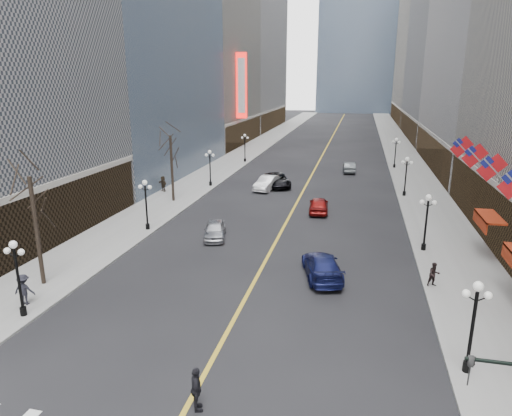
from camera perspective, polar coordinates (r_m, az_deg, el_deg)
The scene contains 31 objects.
sidewalk_east at distance 77.41m, azimuth 18.32°, elevation 5.25°, with size 6.00×230.00×0.15m, color gray.
sidewalk_west at distance 79.67m, azimuth -2.23°, elevation 6.32°, with size 6.00×230.00×0.15m, color gray.
lane_line at distance 87.14m, azimuth 8.50°, elevation 6.93°, with size 0.25×200.00×0.02m, color gold.
bldg_east_c at distance 114.89m, azimuth 26.16°, elevation 19.78°, with size 26.60×40.60×48.80m.
bldg_east_d at distance 157.73m, azimuth 22.89°, elevation 21.18°, with size 26.60×46.60×62.80m.
bldg_west_c at distance 100.45m, azimuth -9.18°, elevation 22.47°, with size 26.60×30.60×50.80m.
streetlamp_east_0 at distance 23.05m, azimuth 25.57°, elevation -12.29°, with size 1.26×0.44×4.52m.
streetlamp_east_1 at distance 37.74m, azimuth 20.56°, elevation -1.01°, with size 1.26×0.44×4.52m.
streetlamp_east_2 at distance 55.15m, azimuth 18.26°, elevation 4.27°, with size 1.26×0.44×4.52m.
streetlamp_east_3 at distance 72.84m, azimuth 17.05°, elevation 7.00°, with size 1.26×0.44×4.52m.
streetlamp_west_0 at distance 28.82m, azimuth -27.70°, elevation -6.96°, with size 1.26×0.44×4.52m.
streetlamp_west_1 at distance 41.52m, azimuth -13.60°, elevation 1.04°, with size 1.26×0.44×4.52m.
streetlamp_west_2 at distance 57.80m, azimuth -5.77°, elevation 5.48°, with size 1.26×0.44×4.52m.
streetlamp_west_3 at distance 74.87m, azimuth -1.40°, elevation 7.90°, with size 1.26×0.44×4.52m.
flag_3 at distance 34.61m, azimuth 27.64°, elevation 4.22°, with size 2.87×0.12×2.87m.
flag_4 at distance 39.40m, azimuth 25.89°, elevation 5.64°, with size 2.87×0.12×2.87m.
flag_5 at distance 44.23m, azimuth 24.51°, elevation 6.75°, with size 2.87×0.12×2.87m.
awning_c at distance 38.55m, azimuth 26.92°, elevation -1.12°, with size 1.40×4.00×0.93m.
theatre_marquee at distance 88.75m, azimuth -1.81°, elevation 15.02°, with size 2.00×0.55×12.00m.
tree_west_near at distance 31.83m, azimuth -26.25°, elevation 1.59°, with size 3.60×3.60×7.92m.
tree_west_far at distance 50.49m, azimuth -10.61°, elevation 7.64°, with size 3.60×3.60×7.92m.
car_nb_near at distance 39.25m, azimuth -5.17°, elevation -2.71°, with size 1.76×4.38×1.49m, color #A8AAB0.
car_nb_mid at distance 56.28m, azimuth 1.42°, elevation 3.15°, with size 1.81×5.18×1.71m, color silver.
car_nb_far at distance 58.02m, azimuth 2.67°, elevation 3.51°, with size 2.80×6.08×1.69m, color black.
car_sb_near at distance 31.82m, azimuth 8.27°, elevation -7.19°, with size 2.30×5.66×1.64m, color #14194D.
car_sb_mid at distance 46.99m, azimuth 7.84°, elevation 0.39°, with size 1.90×4.73×1.61m, color maroon.
car_sb_far at distance 68.40m, azimuth 11.56°, elevation 5.02°, with size 1.62×4.65×1.53m, color #4C5154.
ped_east_walk at distance 32.04m, azimuth 21.37°, elevation -7.75°, with size 0.78×0.43×1.61m, color black.
ped_west_walk at distance 30.81m, azimuth -26.99°, elevation -9.07°, with size 1.23×0.51×1.91m, color black.
ped_west_far at distance 56.01m, azimuth -11.55°, elevation 3.00°, with size 1.71×0.49×1.85m, color black.
ped_crossing_a at distance 20.12m, azimuth -7.47°, elevation -21.57°, with size 1.16×0.53×1.97m, color black.
Camera 1 is at (6.34, -5.91, 13.15)m, focal length 32.00 mm.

